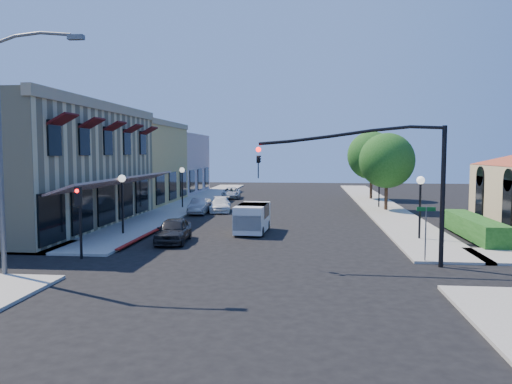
# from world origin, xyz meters

# --- Properties ---
(ground) EXTENTS (120.00, 120.00, 0.00)m
(ground) POSITION_xyz_m (0.00, 0.00, 0.00)
(ground) COLOR black
(ground) RESTS_ON ground
(sidewalk_left) EXTENTS (3.50, 50.00, 0.12)m
(sidewalk_left) POSITION_xyz_m (-8.75, 27.00, 0.06)
(sidewalk_left) COLOR gray
(sidewalk_left) RESTS_ON ground
(sidewalk_right) EXTENTS (3.50, 50.00, 0.12)m
(sidewalk_right) POSITION_xyz_m (8.75, 27.00, 0.06)
(sidewalk_right) COLOR gray
(sidewalk_right) RESTS_ON ground
(curb_red_strip) EXTENTS (0.25, 10.00, 0.06)m
(curb_red_strip) POSITION_xyz_m (-6.90, 8.00, 0.00)
(curb_red_strip) COLOR maroon
(curb_red_strip) RESTS_ON ground
(corner_brick_building) EXTENTS (11.77, 18.20, 8.10)m
(corner_brick_building) POSITION_xyz_m (-15.45, 11.00, 4.01)
(corner_brick_building) COLOR #C7B786
(corner_brick_building) RESTS_ON ground
(yellow_stucco_building) EXTENTS (10.00, 12.00, 7.60)m
(yellow_stucco_building) POSITION_xyz_m (-15.50, 26.00, 3.80)
(yellow_stucco_building) COLOR tan
(yellow_stucco_building) RESTS_ON ground
(pink_stucco_building) EXTENTS (10.00, 12.00, 7.00)m
(pink_stucco_building) POSITION_xyz_m (-15.50, 38.00, 3.50)
(pink_stucco_building) COLOR tan
(pink_stucco_building) RESTS_ON ground
(hedge) EXTENTS (1.40, 8.00, 1.10)m
(hedge) POSITION_xyz_m (11.70, 9.00, 0.00)
(hedge) COLOR #194A15
(hedge) RESTS_ON ground
(street_tree_a) EXTENTS (4.56, 4.56, 6.48)m
(street_tree_a) POSITION_xyz_m (8.80, 22.00, 4.19)
(street_tree_a) COLOR black
(street_tree_a) RESTS_ON ground
(street_tree_b) EXTENTS (4.94, 4.94, 7.02)m
(street_tree_b) POSITION_xyz_m (8.80, 32.00, 4.54)
(street_tree_b) COLOR black
(street_tree_b) RESTS_ON ground
(signal_mast_arm) EXTENTS (8.01, 0.39, 6.00)m
(signal_mast_arm) POSITION_xyz_m (5.86, 1.50, 4.09)
(signal_mast_arm) COLOR black
(signal_mast_arm) RESTS_ON ground
(secondary_signal) EXTENTS (0.28, 0.42, 3.32)m
(secondary_signal) POSITION_xyz_m (-8.00, 1.41, 2.32)
(secondary_signal) COLOR black
(secondary_signal) RESTS_ON ground
(cobra_streetlight) EXTENTS (3.60, 0.25, 9.31)m
(cobra_streetlight) POSITION_xyz_m (-9.15, -2.00, 5.27)
(cobra_streetlight) COLOR #595B5E
(cobra_streetlight) RESTS_ON ground
(street_name_sign) EXTENTS (0.80, 0.06, 2.50)m
(street_name_sign) POSITION_xyz_m (7.50, 2.20, 1.70)
(street_name_sign) COLOR #595B5E
(street_name_sign) RESTS_ON ground
(lamppost_left_near) EXTENTS (0.44, 0.44, 3.57)m
(lamppost_left_near) POSITION_xyz_m (-8.50, 8.00, 2.74)
(lamppost_left_near) COLOR black
(lamppost_left_near) RESTS_ON ground
(lamppost_left_far) EXTENTS (0.44, 0.44, 3.57)m
(lamppost_left_far) POSITION_xyz_m (-8.50, 22.00, 2.74)
(lamppost_left_far) COLOR black
(lamppost_left_far) RESTS_ON ground
(lamppost_right_near) EXTENTS (0.44, 0.44, 3.57)m
(lamppost_right_near) POSITION_xyz_m (8.50, 8.00, 2.74)
(lamppost_right_near) COLOR black
(lamppost_right_near) RESTS_ON ground
(lamppost_right_far) EXTENTS (0.44, 0.44, 3.57)m
(lamppost_right_far) POSITION_xyz_m (8.50, 24.00, 2.74)
(lamppost_right_far) COLOR black
(lamppost_right_far) RESTS_ON ground
(white_van) EXTENTS (1.90, 3.98, 1.73)m
(white_van) POSITION_xyz_m (-1.00, 9.65, 1.00)
(white_van) COLOR silver
(white_van) RESTS_ON ground
(parked_car_a) EXTENTS (1.83, 3.99, 1.32)m
(parked_car_a) POSITION_xyz_m (-4.89, 6.00, 0.66)
(parked_car_a) COLOR black
(parked_car_a) RESTS_ON ground
(parked_car_b) EXTENTS (1.31, 3.70, 1.22)m
(parked_car_b) POSITION_xyz_m (-6.20, 18.52, 0.61)
(parked_car_b) COLOR #939597
(parked_car_b) RESTS_ON ground
(parked_car_c) EXTENTS (2.11, 4.16, 1.16)m
(parked_car_c) POSITION_xyz_m (-4.80, 20.00, 0.58)
(parked_car_c) COLOR white
(parked_car_c) RESTS_ON ground
(parked_car_d) EXTENTS (2.29, 4.25, 1.13)m
(parked_car_d) POSITION_xyz_m (-5.77, 32.00, 0.57)
(parked_car_d) COLOR #B8BDBE
(parked_car_d) RESTS_ON ground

